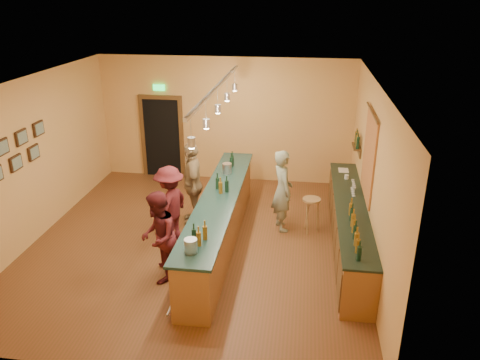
# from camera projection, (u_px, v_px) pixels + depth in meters

# --- Properties ---
(floor) EXTENTS (7.00, 7.00, 0.00)m
(floor) POSITION_uv_depth(u_px,v_px,m) (197.00, 242.00, 9.40)
(floor) COLOR brown
(floor) RESTS_ON ground
(ceiling) EXTENTS (6.50, 7.00, 0.02)m
(ceiling) POSITION_uv_depth(u_px,v_px,m) (191.00, 82.00, 8.19)
(ceiling) COLOR silver
(ceiling) RESTS_ON wall_back
(wall_back) EXTENTS (6.50, 0.02, 3.20)m
(wall_back) POSITION_uv_depth(u_px,v_px,m) (225.00, 120.00, 12.01)
(wall_back) COLOR #DBA752
(wall_back) RESTS_ON floor
(wall_front) EXTENTS (6.50, 0.02, 3.20)m
(wall_front) POSITION_uv_depth(u_px,v_px,m) (127.00, 270.00, 5.59)
(wall_front) COLOR #DBA752
(wall_front) RESTS_ON floor
(wall_left) EXTENTS (0.02, 7.00, 3.20)m
(wall_left) POSITION_uv_depth(u_px,v_px,m) (33.00, 160.00, 9.22)
(wall_left) COLOR #DBA752
(wall_left) RESTS_ON floor
(wall_right) EXTENTS (0.02, 7.00, 3.20)m
(wall_right) POSITION_uv_depth(u_px,v_px,m) (371.00, 177.00, 8.38)
(wall_right) COLOR #DBA752
(wall_right) RESTS_ON floor
(doorway) EXTENTS (1.15, 0.09, 2.48)m
(doorway) POSITION_uv_depth(u_px,v_px,m) (162.00, 135.00, 12.38)
(doorway) COLOR black
(doorway) RESTS_ON wall_back
(tapestry) EXTENTS (0.03, 1.40, 1.60)m
(tapestry) POSITION_uv_depth(u_px,v_px,m) (369.00, 156.00, 8.66)
(tapestry) COLOR maroon
(tapestry) RESTS_ON wall_right
(bottle_shelf) EXTENTS (0.17, 0.55, 0.54)m
(bottle_shelf) POSITION_uv_depth(u_px,v_px,m) (357.00, 141.00, 10.11)
(bottle_shelf) COLOR #513318
(bottle_shelf) RESTS_ON wall_right
(picture_grid) EXTENTS (0.06, 2.20, 0.70)m
(picture_grid) POSITION_uv_depth(u_px,v_px,m) (10.00, 155.00, 8.39)
(picture_grid) COLOR #382111
(picture_grid) RESTS_ON wall_left
(back_counter) EXTENTS (0.60, 4.55, 1.27)m
(back_counter) POSITION_uv_depth(u_px,v_px,m) (349.00, 226.00, 9.00)
(back_counter) COLOR brown
(back_counter) RESTS_ON floor
(tasting_bar) EXTENTS (0.73, 5.10, 1.38)m
(tasting_bar) POSITION_uv_depth(u_px,v_px,m) (220.00, 217.00, 9.11)
(tasting_bar) COLOR brown
(tasting_bar) RESTS_ON floor
(pendant_track) EXTENTS (0.11, 4.60, 0.50)m
(pendant_track) POSITION_uv_depth(u_px,v_px,m) (218.00, 96.00, 8.22)
(pendant_track) COLOR silver
(pendant_track) RESTS_ON ceiling
(bartender) EXTENTS (0.62, 0.74, 1.74)m
(bartender) POSITION_uv_depth(u_px,v_px,m) (282.00, 191.00, 9.63)
(bartender) COLOR gray
(bartender) RESTS_ON floor
(customer_a) EXTENTS (0.75, 0.89, 1.62)m
(customer_a) POSITION_uv_depth(u_px,v_px,m) (158.00, 237.00, 7.94)
(customer_a) COLOR #59191E
(customer_a) RESTS_ON floor
(customer_b) EXTENTS (0.72, 1.14, 1.81)m
(customer_b) POSITION_uv_depth(u_px,v_px,m) (192.00, 183.00, 9.90)
(customer_b) COLOR #997A51
(customer_b) RESTS_ON floor
(customer_c) EXTENTS (0.84, 1.15, 1.59)m
(customer_c) POSITION_uv_depth(u_px,v_px,m) (170.00, 205.00, 9.16)
(customer_c) COLOR #59191E
(customer_c) RESTS_ON floor
(bar_stool) EXTENTS (0.37, 0.37, 0.76)m
(bar_stool) POSITION_uv_depth(u_px,v_px,m) (311.00, 205.00, 9.58)
(bar_stool) COLOR #946843
(bar_stool) RESTS_ON floor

